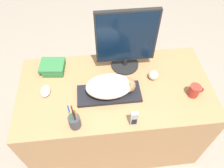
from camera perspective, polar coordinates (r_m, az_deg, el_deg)
name	(u,v)px	position (r m, az deg, el deg)	size (l,w,h in m)	color
desk	(115,115)	(1.89, 0.73, -8.08)	(1.40, 0.71, 0.77)	#9E7047
keyboard	(109,94)	(1.52, -0.77, -2.54)	(0.44, 0.18, 0.02)	black
cat	(111,86)	(1.46, -0.26, -0.57)	(0.34, 0.19, 0.14)	white
monitor	(126,40)	(1.54, 3.76, 11.34)	(0.43, 0.21, 0.49)	black
computer_mouse	(45,91)	(1.59, -17.00, -1.76)	(0.07, 0.10, 0.04)	silver
coffee_mug	(195,91)	(1.60, 20.75, -1.63)	(0.11, 0.07, 0.09)	#9E2D23
pen_cup	(74,121)	(1.38, -9.77, -9.53)	(0.07, 0.07, 0.22)	#38383D
baseball	(153,75)	(1.63, 10.77, 2.31)	(0.07, 0.07, 0.07)	beige
phone	(134,118)	(1.37, 5.75, -8.95)	(0.05, 0.03, 0.12)	#99999E
book_stack	(53,67)	(1.72, -15.07, 4.32)	(0.19, 0.17, 0.06)	#2D6B38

